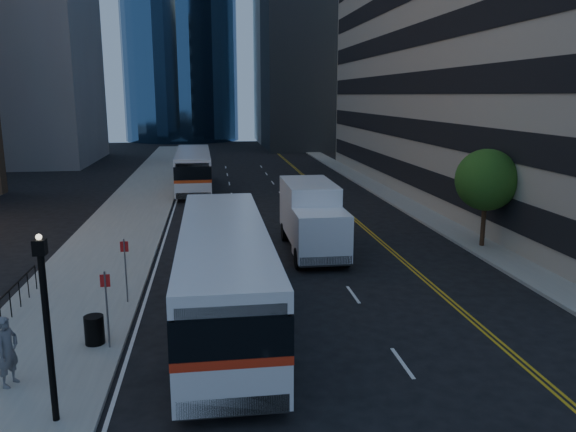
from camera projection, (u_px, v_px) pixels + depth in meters
The scene contains 11 objects.
ground at pixel (353, 314), 20.77m from camera, with size 160.00×160.00×0.00m, color black.
sidewalk_west at pixel (142, 198), 43.58m from camera, with size 5.00×90.00×0.15m, color gray.
sidewalk_east at pixel (385, 193), 46.16m from camera, with size 2.00×90.00×0.15m, color gray.
midrise_west at pixel (4, 9), 63.73m from camera, with size 18.00×18.00×35.00m, color gray.
street_tree at pixel (486, 180), 28.94m from camera, with size 3.20×3.20×5.10m.
lamp_post at pixel (47, 321), 13.19m from camera, with size 0.28×0.28×4.56m.
bus_front at pixel (224, 271), 19.65m from camera, with size 3.04×13.48×3.48m.
bus_rear at pixel (193, 169), 47.67m from camera, with size 3.05×12.83×3.29m.
box_truck at pixel (312, 217), 28.69m from camera, with size 2.59×7.31×3.49m.
trash_can at pixel (94, 330), 17.86m from camera, with size 0.62×0.62×0.92m, color black.
pedestrian at pixel (8, 351), 15.20m from camera, with size 0.72×0.48×1.99m, color slate.
Camera 1 is at (-5.05, -19.03, 7.93)m, focal length 35.00 mm.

